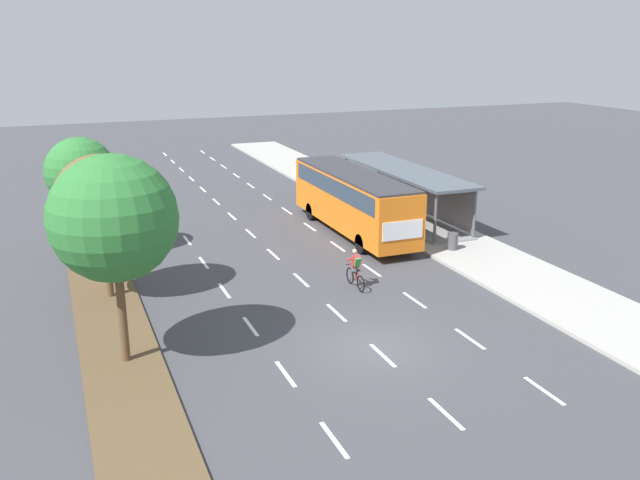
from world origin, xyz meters
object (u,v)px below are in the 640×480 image
at_px(median_tree_second, 102,202).
at_px(median_tree_third, 80,172).
at_px(median_tree_nearest, 113,219).
at_px(bus_shelter, 407,188).
at_px(cyclist, 355,270).
at_px(trash_bin, 453,241).
at_px(bus, 353,196).

bearing_deg(median_tree_second, median_tree_third, 94.21).
bearing_deg(median_tree_nearest, median_tree_third, 91.72).
xyz_separation_m(bus_shelter, cyclist, (-7.68, -9.34, -1.08)).
distance_m(cyclist, trash_bin, 7.13).
bearing_deg(median_tree_second, median_tree_nearest, -90.79).
distance_m(median_tree_second, trash_bin, 16.89).
height_order(cyclist, median_tree_second, median_tree_second).
height_order(median_tree_nearest, median_tree_second, median_tree_nearest).
bearing_deg(bus_shelter, cyclist, -129.41).
bearing_deg(median_tree_third, median_tree_nearest, -88.28).
distance_m(cyclist, median_tree_third, 14.03).
height_order(cyclist, trash_bin, cyclist).
distance_m(median_tree_nearest, median_tree_third, 12.38).
bearing_deg(median_tree_third, bus, -4.56).
bearing_deg(trash_bin, bus, 122.46).
distance_m(median_tree_nearest, median_tree_second, 6.24).
distance_m(median_tree_nearest, trash_bin, 18.26).
distance_m(bus, median_tree_nearest, 17.73).
distance_m(median_tree_third, trash_bin, 18.40).
height_order(bus_shelter, median_tree_second, median_tree_second).
height_order(bus, median_tree_second, median_tree_second).
relative_size(cyclist, median_tree_second, 0.31).
bearing_deg(bus_shelter, median_tree_nearest, -143.92).
height_order(median_tree_second, median_tree_third, median_tree_second).
xyz_separation_m(median_tree_second, median_tree_third, (-0.45, 6.17, 0.11)).
distance_m(bus_shelter, median_tree_third, 18.21).
height_order(bus_shelter, cyclist, bus_shelter).
xyz_separation_m(bus, median_tree_second, (-13.31, -5.08, 2.02)).
bearing_deg(bus, trash_bin, -57.54).
distance_m(bus, trash_bin, 6.15).
height_order(bus, cyclist, bus).
relative_size(median_tree_nearest, median_tree_second, 1.17).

